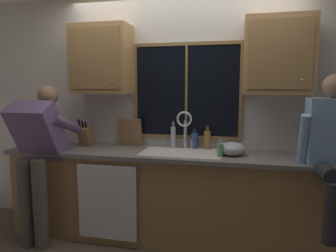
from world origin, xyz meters
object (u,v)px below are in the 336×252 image
Objects in this scene: cutting_board at (130,132)px; mixing_bowl at (232,149)px; bottle_amber_small at (173,137)px; person_standing at (38,148)px; soap_dispenser at (220,150)px; bottle_green_glass at (207,139)px; bottle_tall_clear at (194,140)px; knife_block at (85,136)px; person_sitting_on_counter at (335,145)px.

cutting_board reaches higher than mixing_bowl.
bottle_amber_small is at bearing -0.68° from cutting_board.
person_standing is 9.24× the size of soap_dispenser.
bottle_tall_clear is (-0.14, 0.01, -0.01)m from bottle_green_glass.
bottle_amber_small is at bearing -178.67° from bottle_green_glass.
soap_dispenser reaches higher than mixing_bowl.
person_standing is 5.12× the size of cutting_board.
knife_block is at bearing -175.42° from bottle_green_glass.
soap_dispenser is at bearing 169.67° from person_sitting_on_counter.
person_sitting_on_counter is at bearing -14.13° from cutting_board.
knife_block reaches higher than bottle_amber_small.
bottle_green_glass is at bearing 0.17° from cutting_board.
person_standing reaches higher than soap_dispenser.
bottle_green_glass is at bearing -5.50° from bottle_tall_clear.
mixing_bowl is at bearing -40.25° from bottle_green_glass.
person_sitting_on_counter is at bearing -24.42° from bottle_green_glass.
person_standing reaches higher than bottle_tall_clear.
knife_block is 1.21× the size of mixing_bowl.
knife_block reaches higher than bottle_tall_clear.
cutting_board is 1.80× the size of soap_dispenser.
person_sitting_on_counter reaches higher than person_standing.
person_standing is 6.26× the size of bottle_green_glass.
person_sitting_on_counter is 5.75× the size of bottle_tall_clear.
bottle_amber_small is at bearing 23.33° from person_standing.
mixing_bowl is 1.55× the size of soap_dispenser.
soap_dispenser is 0.36m from bottle_green_glass.
person_sitting_on_counter is 4.97× the size of bottle_green_glass.
person_standing is 0.94m from cutting_board.
person_standing is 2.70m from person_sitting_on_counter.
person_sitting_on_counter reaches higher than soap_dispenser.
person_sitting_on_counter is 4.07× the size of cutting_board.
person_sitting_on_counter is at bearing -18.35° from mixing_bowl.
person_sitting_on_counter is 4.27× the size of bottle_amber_small.
cutting_board is (0.76, 0.55, 0.10)m from person_standing.
cutting_board is at bearing 179.32° from bottle_amber_small.
person_standing is at bearing -159.18° from bottle_tall_clear.
cutting_board is at bearing 35.75° from person_standing.
person_standing is 1.90m from mixing_bowl.
bottle_tall_clear is (1.20, 0.12, -0.02)m from knife_block.
mixing_bowl is 0.15m from soap_dispenser.
person_standing is 1.26× the size of person_sitting_on_counter.
person_sitting_on_counter is 0.95m from soap_dispenser.
bottle_amber_small is (-0.52, 0.31, 0.06)m from soap_dispenser.
mixing_bowl is at bearing -3.94° from knife_block.
knife_block is at bearing 171.83° from soap_dispenser.
soap_dispenser is (-0.10, -0.10, 0.01)m from mixing_bowl.
person_sitting_on_counter reaches higher than mixing_bowl.
bottle_tall_clear is at bearing 149.68° from mixing_bowl.
bottle_tall_clear is (1.48, 0.56, 0.04)m from person_standing.
person_sitting_on_counter is 1.32m from bottle_tall_clear.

